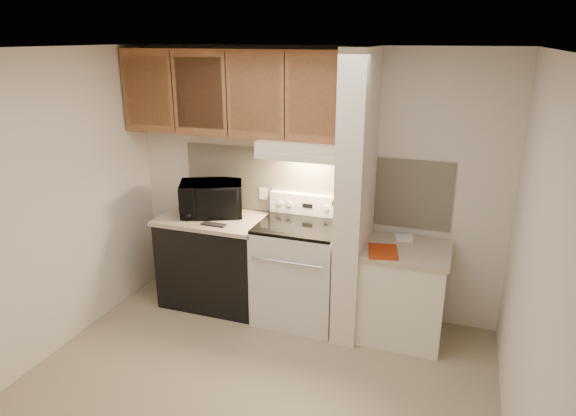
% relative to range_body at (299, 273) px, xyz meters
% --- Properties ---
extents(floor, '(3.60, 3.60, 0.00)m').
position_rel_range_body_xyz_m(floor, '(0.00, -1.16, -0.46)').
color(floor, tan).
rests_on(floor, ground).
extents(ceiling, '(3.60, 3.60, 0.00)m').
position_rel_range_body_xyz_m(ceiling, '(0.00, -1.16, 2.04)').
color(ceiling, white).
rests_on(ceiling, wall_back).
extents(wall_back, '(3.60, 2.50, 0.02)m').
position_rel_range_body_xyz_m(wall_back, '(0.00, 0.34, 0.79)').
color(wall_back, silver).
rests_on(wall_back, floor).
extents(wall_left, '(0.02, 3.00, 2.50)m').
position_rel_range_body_xyz_m(wall_left, '(-1.80, -1.16, 0.79)').
color(wall_left, silver).
rests_on(wall_left, floor).
extents(wall_right, '(0.02, 3.00, 2.50)m').
position_rel_range_body_xyz_m(wall_right, '(1.80, -1.16, 0.79)').
color(wall_right, silver).
rests_on(wall_right, floor).
extents(backsplash, '(2.60, 0.02, 0.63)m').
position_rel_range_body_xyz_m(backsplash, '(0.00, 0.33, 0.78)').
color(backsplash, beige).
rests_on(backsplash, wall_back).
extents(range_body, '(0.76, 0.65, 0.92)m').
position_rel_range_body_xyz_m(range_body, '(0.00, 0.00, 0.00)').
color(range_body, silver).
rests_on(range_body, floor).
extents(oven_window, '(0.50, 0.01, 0.30)m').
position_rel_range_body_xyz_m(oven_window, '(0.00, -0.32, 0.04)').
color(oven_window, black).
rests_on(oven_window, range_body).
extents(oven_handle, '(0.65, 0.02, 0.02)m').
position_rel_range_body_xyz_m(oven_handle, '(0.00, -0.35, 0.26)').
color(oven_handle, silver).
rests_on(oven_handle, range_body).
extents(cooktop, '(0.74, 0.64, 0.03)m').
position_rel_range_body_xyz_m(cooktop, '(0.00, 0.00, 0.48)').
color(cooktop, black).
rests_on(cooktop, range_body).
extents(range_backguard, '(0.76, 0.08, 0.20)m').
position_rel_range_body_xyz_m(range_backguard, '(0.00, 0.28, 0.59)').
color(range_backguard, silver).
rests_on(range_backguard, range_body).
extents(range_display, '(0.10, 0.01, 0.04)m').
position_rel_range_body_xyz_m(range_display, '(0.00, 0.24, 0.59)').
color(range_display, black).
rests_on(range_display, range_backguard).
extents(range_knob_left_outer, '(0.05, 0.02, 0.05)m').
position_rel_range_body_xyz_m(range_knob_left_outer, '(-0.28, 0.24, 0.59)').
color(range_knob_left_outer, silver).
rests_on(range_knob_left_outer, range_backguard).
extents(range_knob_left_inner, '(0.05, 0.02, 0.05)m').
position_rel_range_body_xyz_m(range_knob_left_inner, '(-0.18, 0.24, 0.59)').
color(range_knob_left_inner, silver).
rests_on(range_knob_left_inner, range_backguard).
extents(range_knob_right_inner, '(0.05, 0.02, 0.05)m').
position_rel_range_body_xyz_m(range_knob_right_inner, '(0.18, 0.24, 0.59)').
color(range_knob_right_inner, silver).
rests_on(range_knob_right_inner, range_backguard).
extents(range_knob_right_outer, '(0.05, 0.02, 0.05)m').
position_rel_range_body_xyz_m(range_knob_right_outer, '(0.28, 0.24, 0.59)').
color(range_knob_right_outer, silver).
rests_on(range_knob_right_outer, range_backguard).
extents(dishwasher_front, '(1.00, 0.63, 0.87)m').
position_rel_range_body_xyz_m(dishwasher_front, '(-0.88, 0.01, -0.03)').
color(dishwasher_front, black).
rests_on(dishwasher_front, floor).
extents(left_countertop, '(1.04, 0.67, 0.04)m').
position_rel_range_body_xyz_m(left_countertop, '(-0.88, 0.01, 0.43)').
color(left_countertop, '#BFAA93').
rests_on(left_countertop, dishwasher_front).
extents(spoon_rest, '(0.24, 0.08, 0.02)m').
position_rel_range_body_xyz_m(spoon_rest, '(-0.77, -0.19, 0.46)').
color(spoon_rest, black).
rests_on(spoon_rest, left_countertop).
extents(teal_jar, '(0.11, 0.11, 0.10)m').
position_rel_range_body_xyz_m(teal_jar, '(-0.83, 0.23, 0.50)').
color(teal_jar, '#266357').
rests_on(teal_jar, left_countertop).
extents(outlet, '(0.08, 0.01, 0.12)m').
position_rel_range_body_xyz_m(outlet, '(-0.48, 0.32, 0.64)').
color(outlet, white).
rests_on(outlet, backsplash).
extents(microwave, '(0.70, 0.61, 0.33)m').
position_rel_range_body_xyz_m(microwave, '(-0.93, 0.08, 0.61)').
color(microwave, black).
rests_on(microwave, left_countertop).
extents(partition_pillar, '(0.22, 0.70, 2.50)m').
position_rel_range_body_xyz_m(partition_pillar, '(0.51, -0.01, 0.79)').
color(partition_pillar, '#F1E0CE').
rests_on(partition_pillar, floor).
extents(pillar_trim, '(0.01, 0.70, 0.04)m').
position_rel_range_body_xyz_m(pillar_trim, '(0.39, -0.01, 0.84)').
color(pillar_trim, '#935C35').
rests_on(pillar_trim, partition_pillar).
extents(knife_strip, '(0.02, 0.42, 0.04)m').
position_rel_range_body_xyz_m(knife_strip, '(0.39, -0.06, 0.86)').
color(knife_strip, black).
rests_on(knife_strip, partition_pillar).
extents(knife_blade_a, '(0.01, 0.03, 0.16)m').
position_rel_range_body_xyz_m(knife_blade_a, '(0.38, -0.21, 0.76)').
color(knife_blade_a, silver).
rests_on(knife_blade_a, knife_strip).
extents(knife_handle_a, '(0.02, 0.02, 0.10)m').
position_rel_range_body_xyz_m(knife_handle_a, '(0.38, -0.21, 0.91)').
color(knife_handle_a, black).
rests_on(knife_handle_a, knife_strip).
extents(knife_blade_b, '(0.01, 0.04, 0.18)m').
position_rel_range_body_xyz_m(knife_blade_b, '(0.38, -0.15, 0.75)').
color(knife_blade_b, silver).
rests_on(knife_blade_b, knife_strip).
extents(knife_handle_b, '(0.02, 0.02, 0.10)m').
position_rel_range_body_xyz_m(knife_handle_b, '(0.38, -0.15, 0.91)').
color(knife_handle_b, black).
rests_on(knife_handle_b, knife_strip).
extents(knife_blade_c, '(0.01, 0.04, 0.20)m').
position_rel_range_body_xyz_m(knife_blade_c, '(0.38, -0.06, 0.74)').
color(knife_blade_c, silver).
rests_on(knife_blade_c, knife_strip).
extents(knife_handle_c, '(0.02, 0.02, 0.10)m').
position_rel_range_body_xyz_m(knife_handle_c, '(0.38, -0.06, 0.91)').
color(knife_handle_c, black).
rests_on(knife_handle_c, knife_strip).
extents(knife_blade_d, '(0.01, 0.04, 0.16)m').
position_rel_range_body_xyz_m(knife_blade_d, '(0.38, 0.04, 0.76)').
color(knife_blade_d, silver).
rests_on(knife_blade_d, knife_strip).
extents(knife_handle_d, '(0.02, 0.02, 0.10)m').
position_rel_range_body_xyz_m(knife_handle_d, '(0.38, 0.03, 0.91)').
color(knife_handle_d, black).
rests_on(knife_handle_d, knife_strip).
extents(knife_blade_e, '(0.01, 0.04, 0.18)m').
position_rel_range_body_xyz_m(knife_blade_e, '(0.38, 0.10, 0.75)').
color(knife_blade_e, silver).
rests_on(knife_blade_e, knife_strip).
extents(knife_handle_e, '(0.02, 0.02, 0.10)m').
position_rel_range_body_xyz_m(knife_handle_e, '(0.38, 0.12, 0.91)').
color(knife_handle_e, black).
rests_on(knife_handle_e, knife_strip).
extents(oven_mitt, '(0.03, 0.10, 0.24)m').
position_rel_range_body_xyz_m(oven_mitt, '(0.38, 0.17, 0.76)').
color(oven_mitt, gray).
rests_on(oven_mitt, partition_pillar).
extents(right_cab_base, '(0.70, 0.60, 0.81)m').
position_rel_range_body_xyz_m(right_cab_base, '(0.97, -0.01, -0.06)').
color(right_cab_base, white).
rests_on(right_cab_base, floor).
extents(right_countertop, '(0.74, 0.64, 0.04)m').
position_rel_range_body_xyz_m(right_countertop, '(0.97, -0.01, 0.37)').
color(right_countertop, '#BFAA93').
rests_on(right_countertop, right_cab_base).
extents(red_folder, '(0.30, 0.37, 0.01)m').
position_rel_range_body_xyz_m(red_folder, '(0.79, -0.16, 0.40)').
color(red_folder, '#A62C0B').
rests_on(red_folder, right_countertop).
extents(white_box, '(0.17, 0.14, 0.04)m').
position_rel_range_body_xyz_m(white_box, '(0.92, 0.17, 0.41)').
color(white_box, white).
rests_on(white_box, right_countertop).
extents(range_hood, '(0.78, 0.44, 0.15)m').
position_rel_range_body_xyz_m(range_hood, '(0.00, 0.12, 1.17)').
color(range_hood, white).
rests_on(range_hood, upper_cabinets).
extents(hood_lip, '(0.78, 0.04, 0.06)m').
position_rel_range_body_xyz_m(hood_lip, '(0.00, -0.08, 1.12)').
color(hood_lip, white).
rests_on(hood_lip, range_hood).
extents(upper_cabinets, '(2.18, 0.33, 0.77)m').
position_rel_range_body_xyz_m(upper_cabinets, '(-0.69, 0.17, 1.62)').
color(upper_cabinets, '#935C35').
rests_on(upper_cabinets, wall_back).
extents(cab_door_a, '(0.46, 0.01, 0.63)m').
position_rel_range_body_xyz_m(cab_door_a, '(-1.51, 0.01, 1.62)').
color(cab_door_a, '#935C35').
rests_on(cab_door_a, upper_cabinets).
extents(cab_gap_a, '(0.01, 0.01, 0.73)m').
position_rel_range_body_xyz_m(cab_gap_a, '(-1.23, 0.01, 1.62)').
color(cab_gap_a, black).
rests_on(cab_gap_a, upper_cabinets).
extents(cab_door_b, '(0.46, 0.01, 0.63)m').
position_rel_range_body_xyz_m(cab_door_b, '(-0.96, 0.01, 1.62)').
color(cab_door_b, '#935C35').
rests_on(cab_door_b, upper_cabinets).
extents(cab_gap_b, '(0.01, 0.01, 0.73)m').
position_rel_range_body_xyz_m(cab_gap_b, '(-0.69, 0.01, 1.62)').
color(cab_gap_b, black).
rests_on(cab_gap_b, upper_cabinets).
extents(cab_door_c, '(0.46, 0.01, 0.63)m').
position_rel_range_body_xyz_m(cab_door_c, '(-0.42, 0.01, 1.62)').
color(cab_door_c, '#935C35').
rests_on(cab_door_c, upper_cabinets).
extents(cab_gap_c, '(0.01, 0.01, 0.73)m').
position_rel_range_body_xyz_m(cab_gap_c, '(-0.14, 0.01, 1.62)').
color(cab_gap_c, black).
rests_on(cab_gap_c, upper_cabinets).
extents(cab_door_d, '(0.46, 0.01, 0.63)m').
position_rel_range_body_xyz_m(cab_door_d, '(0.13, 0.01, 1.62)').
color(cab_door_d, '#935C35').
rests_on(cab_door_d, upper_cabinets).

